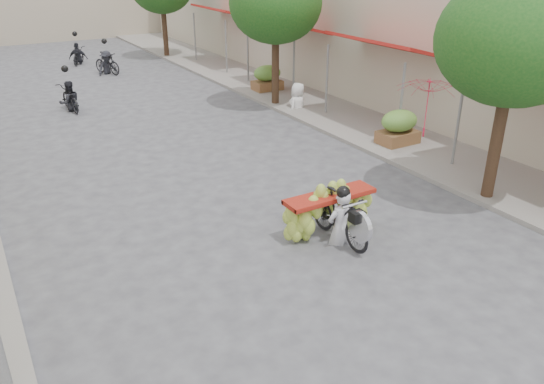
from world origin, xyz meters
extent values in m
cube|color=gray|center=(7.00, 15.00, 0.06)|extent=(4.00, 60.00, 0.12)
cube|color=#BDB39D|center=(12.00, 14.00, 3.00)|extent=(8.00, 40.00, 6.00)
cylinder|color=slate|center=(6.30, 5.90, 1.27)|extent=(0.08, 0.08, 2.55)
cube|color=#A71B16|center=(7.12, 10.00, 2.75)|extent=(1.77, 4.20, 0.53)
cylinder|color=slate|center=(6.30, 8.10, 1.27)|extent=(0.08, 0.08, 2.55)
cylinder|color=slate|center=(6.30, 11.90, 1.27)|extent=(0.08, 0.08, 2.55)
cube|color=#A71B16|center=(7.12, 16.00, 2.75)|extent=(1.77, 4.20, 0.53)
cylinder|color=slate|center=(6.30, 14.10, 1.27)|extent=(0.08, 0.08, 2.55)
cylinder|color=slate|center=(6.30, 17.90, 1.27)|extent=(0.08, 0.08, 2.55)
cube|color=#A71B16|center=(7.12, 22.00, 2.75)|extent=(1.77, 4.20, 0.53)
cylinder|color=slate|center=(6.30, 20.10, 1.27)|extent=(0.08, 0.08, 2.55)
cylinder|color=slate|center=(6.30, 23.90, 1.27)|extent=(0.08, 0.08, 2.55)
cylinder|color=#3A2719|center=(5.40, 4.00, 1.60)|extent=(0.28, 0.28, 3.20)
ellipsoid|color=#205118|center=(5.40, 4.00, 3.80)|extent=(3.40, 3.40, 2.90)
cylinder|color=#3A2719|center=(5.40, 14.00, 1.60)|extent=(0.28, 0.28, 3.20)
ellipsoid|color=#205118|center=(5.40, 14.00, 3.80)|extent=(3.40, 3.40, 2.90)
cylinder|color=#3A2719|center=(5.40, 26.00, 1.60)|extent=(0.28, 0.28, 3.20)
cube|color=brown|center=(6.20, 8.00, 0.37)|extent=(1.20, 0.80, 0.50)
ellipsoid|color=#5E9136|center=(6.20, 8.00, 0.95)|extent=(1.20, 0.88, 0.66)
cube|color=brown|center=(6.20, 16.00, 0.37)|extent=(1.20, 0.80, 0.50)
ellipsoid|color=#5E9136|center=(6.20, 16.00, 0.95)|extent=(1.20, 0.88, 0.66)
imported|color=black|center=(1.09, 4.24, 0.56)|extent=(0.56, 1.90, 1.11)
cylinder|color=silver|center=(1.09, 3.59, 0.62)|extent=(0.10, 0.66, 0.66)
cube|color=black|center=(1.09, 3.69, 0.80)|extent=(0.28, 0.22, 0.22)
cylinder|color=silver|center=(1.09, 3.79, 1.02)|extent=(0.60, 0.05, 0.05)
cube|color=maroon|center=(1.09, 4.59, 0.88)|extent=(2.04, 0.55, 0.10)
imported|color=silver|center=(1.09, 4.19, 1.16)|extent=(0.62, 0.46, 1.73)
sphere|color=black|center=(1.09, 4.16, 2.00)|extent=(0.28, 0.28, 0.28)
imported|color=red|center=(5.85, 6.61, 2.43)|extent=(1.85, 1.85, 1.67)
imported|color=white|center=(5.82, 13.05, 1.04)|extent=(1.04, 0.84, 1.84)
imported|color=black|center=(-1.63, 17.35, 0.47)|extent=(0.77, 1.73, 0.95)
imported|color=#222329|center=(-1.63, 17.35, 1.12)|extent=(0.83, 0.55, 1.65)
sphere|color=black|center=(-1.63, 17.35, 1.58)|extent=(0.26, 0.26, 0.26)
imported|color=black|center=(1.31, 23.17, 0.53)|extent=(1.20, 1.87, 1.07)
imported|color=#222329|center=(1.31, 23.17, 1.12)|extent=(1.19, 0.93, 1.65)
sphere|color=black|center=(1.31, 23.17, 1.58)|extent=(0.26, 0.26, 0.26)
imported|color=black|center=(0.64, 26.46, 0.44)|extent=(1.25, 1.67, 0.88)
imported|color=#222329|center=(0.64, 26.46, 1.12)|extent=(1.11, 0.93, 1.65)
sphere|color=black|center=(0.64, 26.46, 1.58)|extent=(0.26, 0.26, 0.26)
camera|label=1|loc=(-5.04, -3.40, 5.54)|focal=35.00mm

